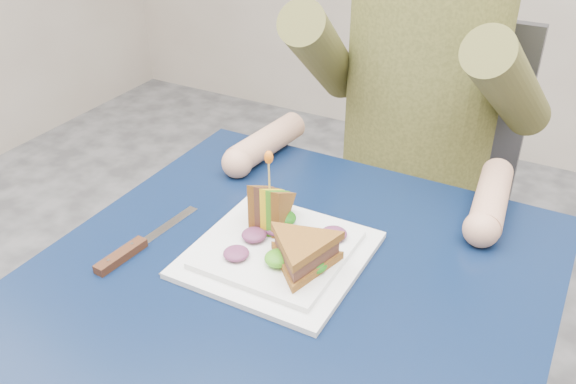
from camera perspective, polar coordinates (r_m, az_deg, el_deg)
The scene contains 12 objects.
table at distance 0.98m, azimuth 0.14°, elevation -11.32°, with size 0.75×0.75×0.73m.
chair at distance 1.59m, azimuth 12.34°, elevation 1.38°, with size 0.42×0.40×0.93m.
diner at distance 1.34m, azimuth 12.67°, elevation 13.21°, with size 0.54×0.59×0.74m.
plate at distance 0.96m, azimuth -0.90°, elevation -5.67°, with size 0.26×0.26×0.02m.
sandwich_flat at distance 0.90m, azimuth 1.37°, elevation -5.70°, with size 0.18×0.18×0.05m.
sandwich_upright at distance 0.98m, azimuth -1.73°, elevation -1.48°, with size 0.08×0.12×0.12m.
fork at distance 0.99m, azimuth -8.15°, elevation -5.25°, with size 0.04×0.18×0.01m.
knife at distance 1.00m, azimuth -14.52°, elevation -5.26°, with size 0.04×0.22×0.02m.
toothpick at distance 0.95m, azimuth -1.79°, elevation 1.77°, with size 0.00×0.00×0.06m, color tan.
toothpick_frill at distance 0.93m, azimuth -1.81°, elevation 3.26°, with size 0.01×0.01×0.02m, color orange.
lettuce_spill at distance 0.95m, azimuth -0.36°, elevation -4.43°, with size 0.15×0.13×0.02m, color #337A14, non-canonical shape.
onion_ring at distance 0.94m, azimuth 0.03°, elevation -4.51°, with size 0.04×0.04×0.01m, color #9E4C7A.
Camera 1 is at (0.34, -0.63, 1.32)m, focal length 38.00 mm.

